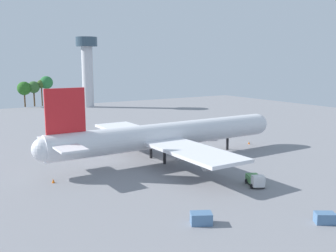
# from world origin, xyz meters

# --- Properties ---
(ground_plane) EXTENTS (257.63, 257.63, 0.00)m
(ground_plane) POSITION_xyz_m (0.00, 0.00, 0.00)
(ground_plane) COLOR gray
(cargo_airplane) EXTENTS (64.41, 53.73, 18.23)m
(cargo_airplane) POSITION_xyz_m (-0.42, -0.00, 6.00)
(cargo_airplane) COLOR silver
(cargo_airplane) RESTS_ON ground_plane
(maintenance_van) EXTENTS (4.30, 5.62, 2.44)m
(maintenance_van) POSITION_xyz_m (3.19, -26.21, 1.20)
(maintenance_van) COLOR silver
(maintenance_van) RESTS_ON ground_plane
(catering_truck) EXTENTS (4.62, 4.71, 2.10)m
(catering_truck) POSITION_xyz_m (20.76, 14.25, 1.04)
(catering_truck) COLOR #333338
(catering_truck) RESTS_ON ground_plane
(cargo_container_fore) EXTENTS (3.38, 3.09, 1.63)m
(cargo_container_fore) POSITION_xyz_m (-0.65, -44.21, 0.81)
(cargo_container_fore) COLOR #4C729E
(cargo_container_fore) RESTS_ON ground_plane
(cargo_container_aft) EXTENTS (3.75, 3.33, 1.73)m
(cargo_container_aft) POSITION_xyz_m (-16.20, -34.64, 0.87)
(cargo_container_aft) COLOR #4C729E
(cargo_container_aft) RESTS_ON ground_plane
(safety_cone_nose) EXTENTS (0.57, 0.57, 0.81)m
(safety_cone_nose) POSITION_xyz_m (28.98, 2.15, 0.41)
(safety_cone_nose) COLOR orange
(safety_cone_nose) RESTS_ON ground_plane
(safety_cone_tail) EXTENTS (0.58, 0.58, 0.83)m
(safety_cone_tail) POSITION_xyz_m (-28.98, -3.57, 0.42)
(safety_cone_tail) COLOR orange
(safety_cone_tail) RESTS_ON ground_plane
(control_tower) EXTENTS (10.76, 10.76, 35.51)m
(control_tower) POSITION_xyz_m (23.08, 113.47, 21.69)
(control_tower) COLOR silver
(control_tower) RESTS_ON ground_plane
(tree_line_backdrop) EXTENTS (67.56, 6.99, 15.68)m
(tree_line_backdrop) POSITION_xyz_m (-2.98, 130.74, 10.60)
(tree_line_backdrop) COLOR #51381E
(tree_line_backdrop) RESTS_ON ground_plane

